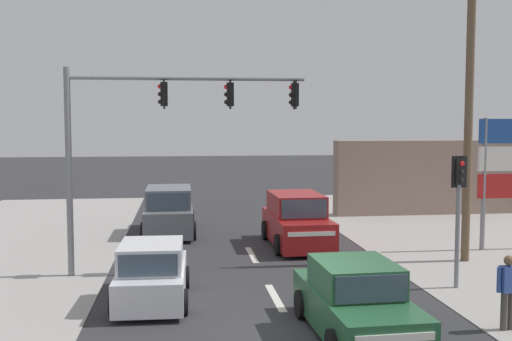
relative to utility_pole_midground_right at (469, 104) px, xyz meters
The scene contains 13 objects.
ground_plane 10.39m from the utility_pole_midground_right, 137.13° to the right, with size 140.00×140.00×0.00m, color #303033.
lane_dash_mid 8.93m from the utility_pole_midground_right, 154.44° to the right, with size 0.20×2.40×0.01m, color silver.
lane_dash_far 8.53m from the utility_pole_midground_right, 164.78° to the left, with size 0.20×2.40×0.01m, color silver.
utility_pole_midground_right is the anchor object (origin of this frame).
traffic_signal_mast 9.83m from the utility_pole_midground_right, behind, with size 6.89×0.53×6.00m.
pedestal_signal_right_kerb 4.30m from the utility_pole_midground_right, 120.06° to the right, with size 0.44×0.30×3.56m.
shopping_plaza_sign 3.36m from the utility_pole_midground_right, 33.92° to the left, with size 2.10×0.16×4.60m.
shopfront_wall_far 11.20m from the utility_pole_midground_right, 66.16° to the left, with size 12.00×1.00×3.60m, color gray.
sedan_oncoming_mid 9.25m from the utility_pole_midground_right, 131.75° to the right, with size 1.99×4.29×1.56m.
suv_oncoming_near 7.10m from the utility_pole_midground_right, 147.76° to the left, with size 2.12×4.57×1.90m.
hatchback_crossing_left 11.12m from the utility_pole_midground_right, 161.79° to the right, with size 1.86×3.68×1.53m.
suv_receding_far 11.95m from the utility_pole_midground_right, 147.75° to the left, with size 2.07×4.54×1.90m.
pedestrian_at_kerb 7.75m from the utility_pole_midground_right, 109.05° to the right, with size 0.56×0.26×1.63m.
Camera 1 is at (-2.37, -11.70, 4.40)m, focal length 42.00 mm.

